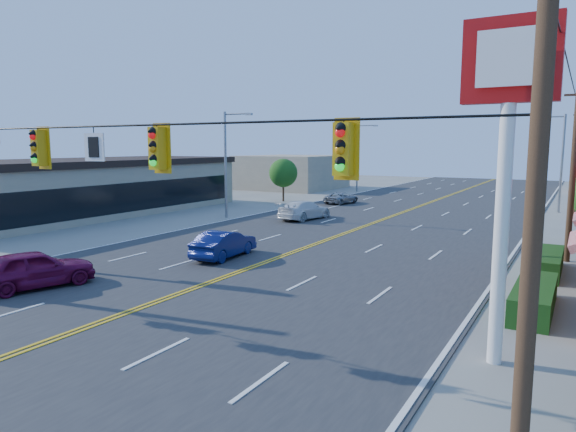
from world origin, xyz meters
The scene contains 16 objects.
ground centered at (0.00, 0.00, 0.00)m, with size 160.00×160.00×0.00m, color gray.
road centered at (0.00, 20.00, 0.03)m, with size 20.00×120.00×0.06m, color #2D2D30.
signal_span centered at (-0.12, 0.00, 4.89)m, with size 24.32×0.34×9.00m.
kfc_pylon centered at (11.00, 4.00, 6.04)m, with size 2.20×0.36×8.50m.
strip_mall centered at (-22.00, 18.00, 2.25)m, with size 10.40×26.40×4.40m.
streetlight_se centered at (10.79, 14.00, 4.51)m, with size 2.55×0.25×8.00m.
streetlight_ne centered at (10.79, 38.00, 4.51)m, with size 2.55×0.25×8.00m.
streetlight_sw centered at (-10.79, 22.00, 4.51)m, with size 2.55×0.25×8.00m.
streetlight_nw centered at (-10.79, 48.00, 4.51)m, with size 2.55×0.25×8.00m.
utility_pole_near centered at (12.20, 18.00, 4.20)m, with size 0.28×0.28×8.40m, color #47301E.
tree_west centered at (-13.00, 34.00, 2.79)m, with size 2.80×2.80×4.20m.
bld_west_far centered at (-20.00, 48.00, 2.10)m, with size 11.00×12.00×4.20m, color tan.
car_magenta centered at (-5.35, 2.29, 0.74)m, with size 1.76×4.37×1.49m, color maroon.
car_blue centered at (-2.34, 10.30, 0.67)m, with size 1.41×4.04×1.33m, color #0E1857.
car_white centered at (-5.15, 23.81, 0.70)m, with size 1.95×4.80×1.39m, color white.
car_silver centered at (-6.98, 34.60, 0.53)m, with size 1.77×3.83×1.06m, color gray.
Camera 1 is at (12.69, -9.43, 5.50)m, focal length 32.00 mm.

